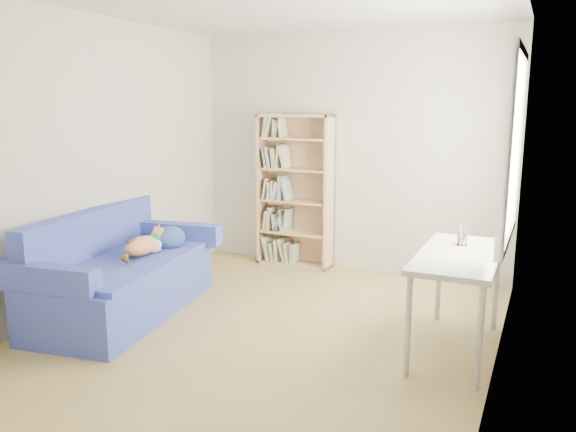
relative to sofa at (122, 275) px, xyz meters
The scene contains 6 objects.
ground 1.39m from the sofa, ahead, with size 4.00×4.00×0.00m, color olive.
room_shell 1.95m from the sofa, ahead, with size 3.54×4.04×2.62m.
sofa is the anchor object (origin of this frame).
bookshelf 2.21m from the sofa, 69.60° to the left, with size 0.86×0.27×1.71m.
desk 2.84m from the sofa, ahead, with size 0.56×1.22×0.75m.
pen_cup 2.89m from the sofa, 13.78° to the left, with size 0.09×0.09×0.17m.
Camera 1 is at (1.99, -3.85, 1.80)m, focal length 35.00 mm.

